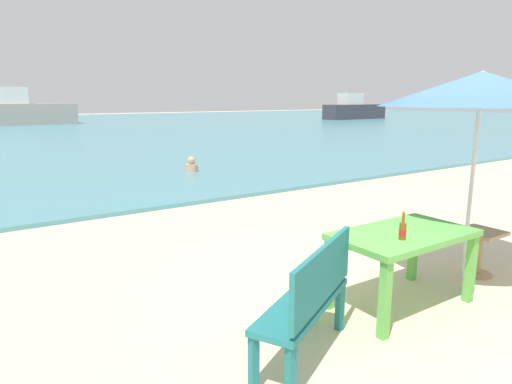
{
  "coord_description": "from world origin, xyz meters",
  "views": [
    {
      "loc": [
        -4.05,
        -2.62,
        2.02
      ],
      "look_at": [
        -0.28,
        3.0,
        0.6
      ],
      "focal_mm": 31.34,
      "sensor_mm": 36.0,
      "label": 1
    }
  ],
  "objects_px": {
    "patio_umbrella": "(481,89)",
    "swimmer_person": "(192,166)",
    "picnic_table_green": "(403,242)",
    "bench_teal_center": "(311,295)",
    "side_table_wood": "(480,246)",
    "beer_bottle_amber": "(403,230)",
    "boat_ferry": "(19,111)",
    "boat_cargo_ship": "(354,110)"
  },
  "relations": [
    {
      "from": "beer_bottle_amber",
      "to": "swimmer_person",
      "type": "bearing_deg",
      "value": 77.02
    },
    {
      "from": "side_table_wood",
      "to": "swimmer_person",
      "type": "xyz_separation_m",
      "value": [
        0.34,
        8.26,
        -0.11
      ]
    },
    {
      "from": "swimmer_person",
      "to": "side_table_wood",
      "type": "bearing_deg",
      "value": -92.36
    },
    {
      "from": "beer_bottle_amber",
      "to": "side_table_wood",
      "type": "relative_size",
      "value": 0.49
    },
    {
      "from": "beer_bottle_amber",
      "to": "boat_ferry",
      "type": "bearing_deg",
      "value": 88.61
    },
    {
      "from": "swimmer_person",
      "to": "boat_cargo_ship",
      "type": "height_order",
      "value": "boat_cargo_ship"
    },
    {
      "from": "side_table_wood",
      "to": "boat_cargo_ship",
      "type": "relative_size",
      "value": 0.08
    },
    {
      "from": "boat_cargo_ship",
      "to": "picnic_table_green",
      "type": "bearing_deg",
      "value": -135.35
    },
    {
      "from": "beer_bottle_amber",
      "to": "boat_ferry",
      "type": "height_order",
      "value": "boat_ferry"
    },
    {
      "from": "side_table_wood",
      "to": "bench_teal_center",
      "type": "height_order",
      "value": "bench_teal_center"
    },
    {
      "from": "side_table_wood",
      "to": "boat_cargo_ship",
      "type": "xyz_separation_m",
      "value": [
        26.95,
        28.0,
        0.59
      ]
    },
    {
      "from": "picnic_table_green",
      "to": "bench_teal_center",
      "type": "relative_size",
      "value": 1.14
    },
    {
      "from": "patio_umbrella",
      "to": "boat_ferry",
      "type": "height_order",
      "value": "boat_ferry"
    },
    {
      "from": "side_table_wood",
      "to": "boat_ferry",
      "type": "relative_size",
      "value": 0.07
    },
    {
      "from": "patio_umbrella",
      "to": "picnic_table_green",
      "type": "bearing_deg",
      "value": -179.51
    },
    {
      "from": "bench_teal_center",
      "to": "boat_cargo_ship",
      "type": "height_order",
      "value": "boat_cargo_ship"
    },
    {
      "from": "beer_bottle_amber",
      "to": "side_table_wood",
      "type": "height_order",
      "value": "beer_bottle_amber"
    },
    {
      "from": "bench_teal_center",
      "to": "swimmer_person",
      "type": "xyz_separation_m",
      "value": [
        3.09,
        8.48,
        -0.3
      ]
    },
    {
      "from": "boat_cargo_ship",
      "to": "side_table_wood",
      "type": "bearing_deg",
      "value": -133.91
    },
    {
      "from": "beer_bottle_amber",
      "to": "bench_teal_center",
      "type": "bearing_deg",
      "value": -176.12
    },
    {
      "from": "picnic_table_green",
      "to": "swimmer_person",
      "type": "height_order",
      "value": "picnic_table_green"
    },
    {
      "from": "beer_bottle_amber",
      "to": "patio_umbrella",
      "type": "relative_size",
      "value": 0.12
    },
    {
      "from": "patio_umbrella",
      "to": "swimmer_person",
      "type": "distance_m",
      "value": 8.48
    },
    {
      "from": "patio_umbrella",
      "to": "bench_teal_center",
      "type": "xyz_separation_m",
      "value": [
        -2.48,
        -0.24,
        -1.58
      ]
    },
    {
      "from": "picnic_table_green",
      "to": "side_table_wood",
      "type": "bearing_deg",
      "value": -0.36
    },
    {
      "from": "boat_ferry",
      "to": "boat_cargo_ship",
      "type": "distance_m",
      "value": 28.51
    },
    {
      "from": "side_table_wood",
      "to": "boat_ferry",
      "type": "bearing_deg",
      "value": 91.24
    },
    {
      "from": "picnic_table_green",
      "to": "beer_bottle_amber",
      "type": "distance_m",
      "value": 0.33
    },
    {
      "from": "beer_bottle_amber",
      "to": "boat_cargo_ship",
      "type": "xyz_separation_m",
      "value": [
        28.55,
        28.14,
        0.09
      ]
    },
    {
      "from": "bench_teal_center",
      "to": "boat_ferry",
      "type": "height_order",
      "value": "boat_ferry"
    },
    {
      "from": "beer_bottle_amber",
      "to": "boat_cargo_ship",
      "type": "height_order",
      "value": "boat_cargo_ship"
    },
    {
      "from": "beer_bottle_amber",
      "to": "bench_teal_center",
      "type": "distance_m",
      "value": 1.19
    },
    {
      "from": "bench_teal_center",
      "to": "beer_bottle_amber",
      "type": "bearing_deg",
      "value": 3.88
    },
    {
      "from": "swimmer_person",
      "to": "boat_ferry",
      "type": "xyz_separation_m",
      "value": [
        -1.09,
        26.46,
        0.83
      ]
    },
    {
      "from": "beer_bottle_amber",
      "to": "boat_cargo_ship",
      "type": "bearing_deg",
      "value": 44.58
    },
    {
      "from": "patio_umbrella",
      "to": "boat_cargo_ship",
      "type": "xyz_separation_m",
      "value": [
        27.22,
        27.98,
        -1.17
      ]
    },
    {
      "from": "patio_umbrella",
      "to": "side_table_wood",
      "type": "bearing_deg",
      "value": -3.94
    },
    {
      "from": "side_table_wood",
      "to": "boat_cargo_ship",
      "type": "distance_m",
      "value": 38.87
    },
    {
      "from": "bench_teal_center",
      "to": "boat_cargo_ship",
      "type": "xyz_separation_m",
      "value": [
        29.7,
        28.22,
        0.4
      ]
    },
    {
      "from": "picnic_table_green",
      "to": "swimmer_person",
      "type": "distance_m",
      "value": 8.44
    },
    {
      "from": "picnic_table_green",
      "to": "bench_teal_center",
      "type": "bearing_deg",
      "value": -170.62
    },
    {
      "from": "boat_cargo_ship",
      "to": "boat_ferry",
      "type": "bearing_deg",
      "value": 166.35
    }
  ]
}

